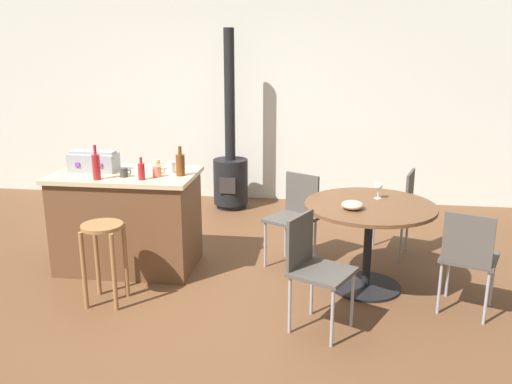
{
  "coord_description": "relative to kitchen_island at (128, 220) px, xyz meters",
  "views": [
    {
      "loc": [
        1.05,
        -4.32,
        2.05
      ],
      "look_at": [
        0.43,
        0.25,
        0.78
      ],
      "focal_mm": 37.72,
      "sensor_mm": 36.0,
      "label": 1
    }
  ],
  "objects": [
    {
      "name": "cup_1",
      "position": [
        0.42,
        0.06,
        0.51
      ],
      "size": [
        0.11,
        0.07,
        0.1
      ],
      "color": "white",
      "rests_on": "kitchen_island"
    },
    {
      "name": "cup_3",
      "position": [
        0.34,
        -0.1,
        0.5
      ],
      "size": [
        0.11,
        0.08,
        0.1
      ],
      "color": "#DB6651",
      "rests_on": "kitchen_island"
    },
    {
      "name": "wood_stove",
      "position": [
        0.61,
        2.02,
        0.07
      ],
      "size": [
        0.44,
        0.45,
        2.24
      ],
      "color": "black",
      "rests_on": "ground_plane"
    },
    {
      "name": "wooden_stool",
      "position": [
        0.08,
        -0.74,
        0.03
      ],
      "size": [
        0.33,
        0.33,
        0.68
      ],
      "color": "olive",
      "rests_on": "ground_plane"
    },
    {
      "name": "bottle_1",
      "position": [
        0.53,
        -0.03,
        0.56
      ],
      "size": [
        0.08,
        0.08,
        0.27
      ],
      "color": "#603314",
      "rests_on": "kitchen_island"
    },
    {
      "name": "wine_glass",
      "position": [
        2.27,
        0.01,
        0.4
      ],
      "size": [
        0.07,
        0.07,
        0.14
      ],
      "color": "silver",
      "rests_on": "dining_table"
    },
    {
      "name": "ground_plane",
      "position": [
        0.78,
        -0.24,
        -0.46
      ],
      "size": [
        8.8,
        8.8,
        0.0
      ],
      "primitive_type": "plane",
      "color": "brown"
    },
    {
      "name": "dining_table",
      "position": [
        2.2,
        -0.18,
        0.12
      ],
      "size": [
        1.1,
        1.1,
        0.76
      ],
      "color": "black",
      "rests_on": "ground_plane"
    },
    {
      "name": "folding_chair_left",
      "position": [
        1.54,
        0.28,
        0.05
      ],
      "size": [
        0.55,
        0.55,
        0.87
      ],
      "color": "#47423D",
      "rests_on": "ground_plane"
    },
    {
      "name": "cup_0",
      "position": [
        0.25,
        0.16,
        0.5
      ],
      "size": [
        0.11,
        0.07,
        0.1
      ],
      "color": "tan",
      "rests_on": "kitchen_island"
    },
    {
      "name": "toolbox",
      "position": [
        -0.3,
        0.03,
        0.55
      ],
      "size": [
        0.43,
        0.22,
        0.19
      ],
      "color": "gray",
      "rests_on": "kitchen_island"
    },
    {
      "name": "serving_bowl",
      "position": [
        2.04,
        -0.33,
        0.33
      ],
      "size": [
        0.18,
        0.18,
        0.07
      ],
      "primitive_type": "ellipsoid",
      "color": "tan",
      "rests_on": "dining_table"
    },
    {
      "name": "folding_chair_right",
      "position": [
        1.76,
        -0.92,
        0.05
      ],
      "size": [
        0.53,
        0.53,
        0.86
      ],
      "color": "#47423D",
      "rests_on": "ground_plane"
    },
    {
      "name": "cup_2",
      "position": [
        0.05,
        -0.15,
        0.5
      ],
      "size": [
        0.11,
        0.07,
        0.08
      ],
      "color": "#383838",
      "rests_on": "kitchen_island"
    },
    {
      "name": "bottle_2",
      "position": [
        0.24,
        -0.22,
        0.53
      ],
      "size": [
        0.06,
        0.06,
        0.2
      ],
      "color": "maroon",
      "rests_on": "kitchen_island"
    },
    {
      "name": "folding_chair_near",
      "position": [
        2.93,
        -0.55,
        0.04
      ],
      "size": [
        0.52,
        0.52,
        0.85
      ],
      "color": "#47423D",
      "rests_on": "ground_plane"
    },
    {
      "name": "back_wall",
      "position": [
        0.78,
        2.54,
        0.89
      ],
      "size": [
        8.0,
        0.1,
        2.7
      ],
      "primitive_type": "cube",
      "color": "beige",
      "rests_on": "ground_plane"
    },
    {
      "name": "kitchen_island",
      "position": [
        0.0,
        0.0,
        0.0
      ],
      "size": [
        1.3,
        0.77,
        0.92
      ],
      "color": "brown",
      "rests_on": "ground_plane"
    },
    {
      "name": "bottle_0",
      "position": [
        -0.15,
        -0.27,
        0.57
      ],
      "size": [
        0.07,
        0.07,
        0.3
      ],
      "color": "maroon",
      "rests_on": "kitchen_island"
    },
    {
      "name": "folding_chair_far",
      "position": [
        2.51,
        0.63,
        0.06
      ],
      "size": [
        0.5,
        0.5,
        0.87
      ],
      "color": "#47423D",
      "rests_on": "ground_plane"
    }
  ]
}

